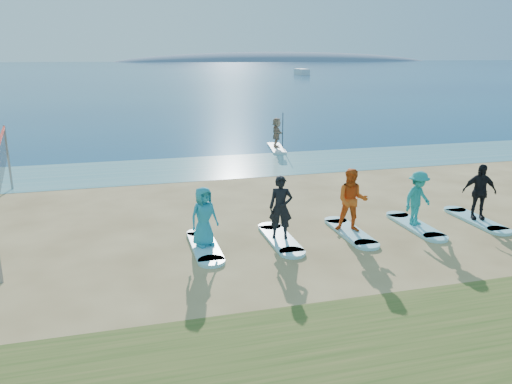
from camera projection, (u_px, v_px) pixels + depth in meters
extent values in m
plane|color=tan|center=(303.00, 248.00, 13.61)|extent=(600.00, 600.00, 0.00)
plane|color=teal|center=(225.00, 166.00, 23.37)|extent=(600.00, 600.00, 0.00)
plane|color=navy|center=(132.00, 69.00, 162.38)|extent=(600.00, 600.00, 0.00)
ellipsoid|color=slate|center=(279.00, 61.00, 316.39)|extent=(220.00, 56.00, 18.00)
cylinder|color=gray|center=(8.00, 158.00, 19.13)|extent=(0.09, 0.09, 2.50)
cube|color=black|center=(0.00, 164.00, 14.99)|extent=(1.39, 8.90, 1.00)
cube|color=silver|center=(276.00, 148.00, 27.50)|extent=(1.20, 3.08, 0.12)
imported|color=tan|center=(277.00, 133.00, 27.27)|extent=(0.78, 1.56, 1.61)
cube|color=silver|center=(302.00, 75.00, 119.95)|extent=(2.33, 5.25, 1.45)
cube|color=#96DCE9|center=(205.00, 246.00, 13.57)|extent=(0.70, 2.20, 0.09)
imported|color=teal|center=(204.00, 217.00, 13.34)|extent=(0.93, 0.77, 1.63)
cube|color=#96DCE9|center=(280.00, 239.00, 14.11)|extent=(0.70, 2.20, 0.09)
imported|color=black|center=(281.00, 207.00, 13.86)|extent=(0.76, 0.63, 1.79)
cube|color=#96DCE9|center=(350.00, 232.00, 14.66)|extent=(0.70, 2.20, 0.09)
imported|color=#D15116|center=(352.00, 200.00, 14.39)|extent=(1.11, 1.01, 1.86)
cube|color=#96DCE9|center=(415.00, 226.00, 15.20)|extent=(0.70, 2.20, 0.09)
imported|color=teal|center=(418.00, 198.00, 14.96)|extent=(1.22, 0.96, 1.66)
cube|color=#96DCE9|center=(476.00, 220.00, 15.74)|extent=(0.70, 2.20, 0.09)
imported|color=black|center=(479.00, 192.00, 15.49)|extent=(1.11, 0.74, 1.75)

